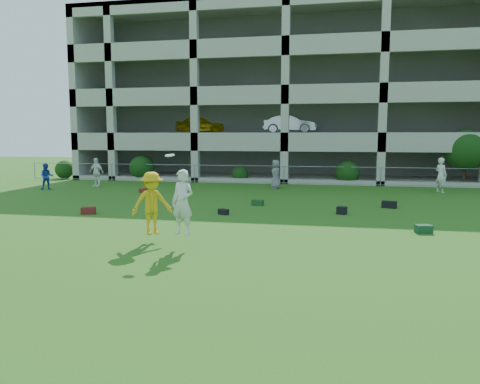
% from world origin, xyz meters
% --- Properties ---
extents(ground, '(100.00, 100.00, 0.00)m').
position_xyz_m(ground, '(0.00, 0.00, 0.00)').
color(ground, '#235114').
rests_on(ground, ground).
extents(bystander_a, '(0.92, 0.87, 1.51)m').
position_xyz_m(bystander_a, '(-13.14, 13.20, 0.76)').
color(bystander_a, '#223F9B').
rests_on(bystander_a, ground).
extents(bystander_b, '(1.11, 0.66, 1.77)m').
position_xyz_m(bystander_b, '(-11.03, 15.10, 0.88)').
color(bystander_b, white).
rests_on(bystander_b, ground).
extents(bystander_c, '(0.73, 0.94, 1.69)m').
position_xyz_m(bystander_c, '(-0.20, 16.33, 0.85)').
color(bystander_c, slate).
rests_on(bystander_c, ground).
extents(bystander_e, '(0.79, 0.83, 1.92)m').
position_xyz_m(bystander_e, '(8.92, 16.24, 0.96)').
color(bystander_e, silver).
rests_on(bystander_e, ground).
extents(bag_red_a, '(0.62, 0.48, 0.28)m').
position_xyz_m(bag_red_a, '(-6.42, 5.90, 0.14)').
color(bag_red_a, '#570E1F').
rests_on(bag_red_a, ground).
extents(bag_black_b, '(0.47, 0.42, 0.22)m').
position_xyz_m(bag_black_b, '(-1.09, 6.86, 0.11)').
color(bag_black_b, black).
rests_on(bag_black_b, ground).
extents(bag_green_c, '(0.55, 0.43, 0.26)m').
position_xyz_m(bag_green_c, '(6.06, 4.73, 0.13)').
color(bag_green_c, '#14381A').
rests_on(bag_green_c, ground).
extents(crate_d, '(0.44, 0.44, 0.30)m').
position_xyz_m(crate_d, '(3.52, 7.89, 0.15)').
color(crate_d, black).
rests_on(crate_d, ground).
extents(bag_black_e, '(0.66, 0.47, 0.30)m').
position_xyz_m(bag_black_e, '(5.55, 9.95, 0.15)').
color(bag_black_e, black).
rests_on(bag_black_e, ground).
extents(bag_red_f, '(0.50, 0.38, 0.24)m').
position_xyz_m(bag_red_f, '(-7.05, 12.88, 0.12)').
color(bag_red_f, '#5F1F10').
rests_on(bag_red_f, ground).
extents(bag_green_g, '(0.54, 0.38, 0.25)m').
position_xyz_m(bag_green_g, '(-0.16, 9.53, 0.12)').
color(bag_green_g, '#153A1E').
rests_on(bag_green_g, ground).
extents(frisbee_contest, '(2.20, 1.53, 2.37)m').
position_xyz_m(frisbee_contest, '(-1.71, 1.58, 1.20)').
color(frisbee_contest, gold).
rests_on(frisbee_contest, ground).
extents(parking_garage, '(30.00, 14.00, 12.00)m').
position_xyz_m(parking_garage, '(-0.01, 27.70, 6.01)').
color(parking_garage, '#9E998C').
rests_on(parking_garage, ground).
extents(fence, '(36.06, 0.06, 1.20)m').
position_xyz_m(fence, '(0.00, 19.00, 0.61)').
color(fence, gray).
rests_on(fence, ground).
extents(shrub_row, '(34.38, 2.52, 3.50)m').
position_xyz_m(shrub_row, '(4.59, 19.70, 1.51)').
color(shrub_row, '#163D11').
rests_on(shrub_row, ground).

